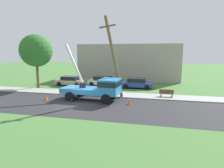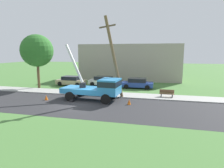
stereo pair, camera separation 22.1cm
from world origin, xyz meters
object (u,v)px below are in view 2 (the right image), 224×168
at_px(parked_sedan_white, 103,81).
at_px(parked_sedan_blue, 137,83).
at_px(leaning_utility_pole, 114,57).
at_px(roadside_tree_near, 37,51).
at_px(parked_sedan_tan, 71,81).
at_px(traffic_cone_ahead, 129,102).
at_px(traffic_cone_behind, 46,97).
at_px(park_bench, 167,94).
at_px(utility_truck, 98,87).

height_order(parked_sedan_white, parked_sedan_blue, same).
bearing_deg(leaning_utility_pole, roadside_tree_near, 162.99).
bearing_deg(parked_sedan_white, leaning_utility_pole, -65.66).
relative_size(parked_sedan_tan, parked_sedan_blue, 1.01).
bearing_deg(traffic_cone_ahead, leaning_utility_pole, 132.82).
distance_m(leaning_utility_pole, parked_sedan_blue, 7.90).
relative_size(leaning_utility_pole, parked_sedan_tan, 1.99).
height_order(traffic_cone_behind, parked_sedan_white, parked_sedan_white).
bearing_deg(park_bench, traffic_cone_ahead, -133.20).
relative_size(parked_sedan_tan, parked_sedan_white, 0.98).
distance_m(parked_sedan_white, park_bench, 10.80).
relative_size(leaning_utility_pole, traffic_cone_behind, 15.82).
xyz_separation_m(utility_truck, leaning_utility_pole, (1.37, 1.35, 3.15)).
distance_m(traffic_cone_behind, parked_sedan_tan, 9.17).
bearing_deg(parked_sedan_white, traffic_cone_ahead, -60.66).
bearing_deg(parked_sedan_blue, traffic_cone_ahead, -88.55).
xyz_separation_m(traffic_cone_behind, roadside_tree_near, (-5.05, 6.20, 4.95)).
height_order(traffic_cone_ahead, roadside_tree_near, roadside_tree_near).
bearing_deg(utility_truck, parked_sedan_tan, 131.16).
bearing_deg(traffic_cone_ahead, roadside_tree_near, 157.17).
distance_m(utility_truck, park_bench, 7.78).
bearing_deg(parked_sedan_tan, utility_truck, -48.84).
relative_size(traffic_cone_behind, parked_sedan_white, 0.12).
xyz_separation_m(utility_truck, traffic_cone_ahead, (3.45, -0.89, -1.13)).
bearing_deg(traffic_cone_ahead, park_bench, 46.80).
bearing_deg(utility_truck, traffic_cone_ahead, -14.49).
distance_m(utility_truck, roadside_tree_near, 12.24).
bearing_deg(parked_sedan_blue, parked_sedan_white, 171.29).
bearing_deg(roadside_tree_near, parked_sedan_blue, 12.39).
height_order(parked_sedan_tan, park_bench, parked_sedan_tan).
xyz_separation_m(utility_truck, park_bench, (7.11, 3.01, -0.95)).
distance_m(parked_sedan_tan, parked_sedan_white, 4.95).
xyz_separation_m(parked_sedan_white, park_bench, (9.11, -5.79, -0.25)).
bearing_deg(traffic_cone_behind, parked_sedan_blue, 46.72).
xyz_separation_m(traffic_cone_behind, park_bench, (12.57, 4.22, 0.18)).
relative_size(parked_sedan_white, park_bench, 2.85).
xyz_separation_m(leaning_utility_pole, parked_sedan_tan, (-8.23, 6.49, -3.84)).
distance_m(utility_truck, traffic_cone_ahead, 3.74).
xyz_separation_m(utility_truck, parked_sedan_white, (-2.00, 8.80, -0.70)).
relative_size(utility_truck, park_bench, 4.22).
relative_size(traffic_cone_ahead, park_bench, 0.35).
xyz_separation_m(leaning_utility_pole, parked_sedan_blue, (1.85, 6.65, -3.84)).
distance_m(leaning_utility_pole, traffic_cone_ahead, 5.26).
height_order(traffic_cone_ahead, parked_sedan_tan, parked_sedan_tan).
relative_size(parked_sedan_tan, park_bench, 2.78).
bearing_deg(parked_sedan_blue, utility_truck, -111.97).
xyz_separation_m(leaning_utility_pole, parked_sedan_white, (-3.37, 7.45, -3.84)).
relative_size(leaning_utility_pole, parked_sedan_white, 1.95).
relative_size(utility_truck, parked_sedan_white, 1.48).
bearing_deg(traffic_cone_behind, parked_sedan_tan, 98.79).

